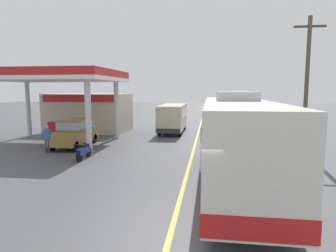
{
  "coord_description": "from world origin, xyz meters",
  "views": [
    {
      "loc": [
        0.96,
        -7.41,
        3.77
      ],
      "look_at": [
        -1.5,
        10.0,
        1.6
      ],
      "focal_mm": 31.56,
      "sensor_mm": 36.0,
      "label": 1
    }
  ],
  "objects_px": {
    "coach_bus_main": "(237,142)",
    "motorcycle_parked_forecourt": "(84,151)",
    "minibus_opposing_lane": "(173,116)",
    "car_at_pump": "(75,131)",
    "pedestrian_near_pump": "(47,137)",
    "cyclist_on_shoulder": "(302,187)"
  },
  "relations": [
    {
      "from": "coach_bus_main",
      "to": "motorcycle_parked_forecourt",
      "type": "distance_m",
      "value": 8.57
    },
    {
      "from": "minibus_opposing_lane",
      "to": "motorcycle_parked_forecourt",
      "type": "bearing_deg",
      "value": -108.1
    },
    {
      "from": "car_at_pump",
      "to": "minibus_opposing_lane",
      "type": "bearing_deg",
      "value": 52.61
    },
    {
      "from": "coach_bus_main",
      "to": "car_at_pump",
      "type": "bearing_deg",
      "value": 146.39
    },
    {
      "from": "motorcycle_parked_forecourt",
      "to": "pedestrian_near_pump",
      "type": "relative_size",
      "value": 1.08
    },
    {
      "from": "car_at_pump",
      "to": "coach_bus_main",
      "type": "bearing_deg",
      "value": -33.61
    },
    {
      "from": "car_at_pump",
      "to": "motorcycle_parked_forecourt",
      "type": "relative_size",
      "value": 2.33
    },
    {
      "from": "minibus_opposing_lane",
      "to": "motorcycle_parked_forecourt",
      "type": "xyz_separation_m",
      "value": [
        -3.52,
        -10.77,
        -1.03
      ]
    },
    {
      "from": "coach_bus_main",
      "to": "pedestrian_near_pump",
      "type": "height_order",
      "value": "coach_bus_main"
    },
    {
      "from": "coach_bus_main",
      "to": "motorcycle_parked_forecourt",
      "type": "xyz_separation_m",
      "value": [
        -7.83,
        3.23,
        -1.28
      ]
    },
    {
      "from": "minibus_opposing_lane",
      "to": "cyclist_on_shoulder",
      "type": "distance_m",
      "value": 17.54
    },
    {
      "from": "coach_bus_main",
      "to": "motorcycle_parked_forecourt",
      "type": "bearing_deg",
      "value": 157.57
    },
    {
      "from": "coach_bus_main",
      "to": "minibus_opposing_lane",
      "type": "distance_m",
      "value": 14.65
    },
    {
      "from": "cyclist_on_shoulder",
      "to": "motorcycle_parked_forecourt",
      "type": "relative_size",
      "value": 1.01
    },
    {
      "from": "motorcycle_parked_forecourt",
      "to": "coach_bus_main",
      "type": "bearing_deg",
      "value": -22.43
    },
    {
      "from": "minibus_opposing_lane",
      "to": "cyclist_on_shoulder",
      "type": "relative_size",
      "value": 3.37
    },
    {
      "from": "car_at_pump",
      "to": "cyclist_on_shoulder",
      "type": "height_order",
      "value": "car_at_pump"
    },
    {
      "from": "coach_bus_main",
      "to": "motorcycle_parked_forecourt",
      "type": "relative_size",
      "value": 6.13
    },
    {
      "from": "motorcycle_parked_forecourt",
      "to": "car_at_pump",
      "type": "bearing_deg",
      "value": 122.1
    },
    {
      "from": "pedestrian_near_pump",
      "to": "car_at_pump",
      "type": "bearing_deg",
      "value": 70.95
    },
    {
      "from": "coach_bus_main",
      "to": "pedestrian_near_pump",
      "type": "bearing_deg",
      "value": 157.22
    },
    {
      "from": "cyclist_on_shoulder",
      "to": "car_at_pump",
      "type": "bearing_deg",
      "value": 142.32
    }
  ]
}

